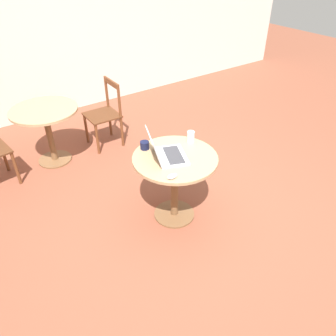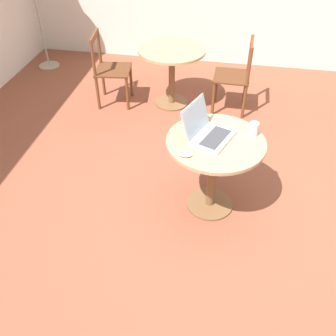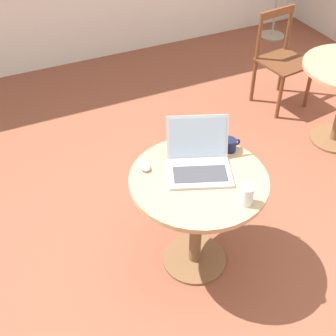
# 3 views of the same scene
# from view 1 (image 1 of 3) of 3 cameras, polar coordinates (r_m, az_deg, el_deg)

# --- Properties ---
(ground_plane) EXTENTS (16.00, 16.00, 0.00)m
(ground_plane) POSITION_cam_1_polar(r_m,az_deg,el_deg) (3.47, 4.54, -8.12)
(ground_plane) COLOR brown
(wall_side) EXTENTS (0.06, 9.40, 2.70)m
(wall_side) POSITION_cam_1_polar(r_m,az_deg,el_deg) (5.49, -18.34, 22.87)
(wall_side) COLOR silver
(wall_side) RESTS_ON ground_plane
(cafe_table_near) EXTENTS (0.80, 0.80, 0.72)m
(cafe_table_near) POSITION_cam_1_polar(r_m,az_deg,el_deg) (3.11, 1.21, -0.51)
(cafe_table_near) COLOR brown
(cafe_table_near) RESTS_ON ground_plane
(cafe_table_mid) EXTENTS (0.80, 0.80, 0.72)m
(cafe_table_mid) POSITION_cam_1_polar(r_m,az_deg,el_deg) (4.25, -20.44, 7.65)
(cafe_table_mid) COLOR brown
(cafe_table_mid) RESTS_ON ground_plane
(chair_mid_front) EXTENTS (0.42, 0.42, 0.88)m
(chair_mid_front) POSITION_cam_1_polar(r_m,az_deg,el_deg) (4.51, -10.91, 9.19)
(chair_mid_front) COLOR brown
(chair_mid_front) RESTS_ON ground_plane
(laptop) EXTENTS (0.45, 0.44, 0.27)m
(laptop) POSITION_cam_1_polar(r_m,az_deg,el_deg) (2.98, -0.39, 2.68)
(laptop) COLOR #B7B7BC
(laptop) RESTS_ON cafe_table_near
(mouse) EXTENTS (0.06, 0.10, 0.03)m
(mouse) POSITION_cam_1_polar(r_m,az_deg,el_deg) (2.74, 0.74, -1.45)
(mouse) COLOR #B7B7BC
(mouse) RESTS_ON cafe_table_near
(mug) EXTENTS (0.12, 0.09, 0.08)m
(mug) POSITION_cam_1_polar(r_m,az_deg,el_deg) (3.13, -4.10, 3.99)
(mug) COLOR #141938
(mug) RESTS_ON cafe_table_near
(drinking_glass) EXTENTS (0.07, 0.07, 0.11)m
(drinking_glass) POSITION_cam_1_polar(r_m,az_deg,el_deg) (3.22, 3.98, 5.43)
(drinking_glass) COLOR silver
(drinking_glass) RESTS_ON cafe_table_near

